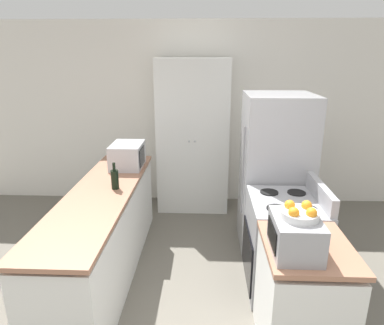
{
  "coord_description": "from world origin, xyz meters",
  "views": [
    {
      "loc": [
        0.14,
        -1.65,
        2.14
      ],
      "look_at": [
        0.0,
        1.79,
        1.05
      ],
      "focal_mm": 32.0,
      "sensor_mm": 36.0,
      "label": 1
    }
  ],
  "objects_px": {
    "refrigerator": "(275,173)",
    "toaster_oven": "(295,235)",
    "stove": "(283,244)",
    "microwave": "(128,155)",
    "wine_bottle": "(115,179)",
    "fruit_bowl": "(300,213)",
    "pantry_cabinet": "(193,137)"
  },
  "relations": [
    {
      "from": "refrigerator",
      "to": "toaster_oven",
      "type": "relative_size",
      "value": 4.48
    },
    {
      "from": "toaster_oven",
      "to": "stove",
      "type": "bearing_deg",
      "value": 80.29
    },
    {
      "from": "microwave",
      "to": "wine_bottle",
      "type": "xyz_separation_m",
      "value": [
        0.03,
        -0.68,
        -0.04
      ]
    },
    {
      "from": "wine_bottle",
      "to": "toaster_oven",
      "type": "xyz_separation_m",
      "value": [
        1.47,
        -1.07,
        0.02
      ]
    },
    {
      "from": "refrigerator",
      "to": "fruit_bowl",
      "type": "distance_m",
      "value": 1.67
    },
    {
      "from": "wine_bottle",
      "to": "pantry_cabinet",
      "type": "bearing_deg",
      "value": 65.95
    },
    {
      "from": "wine_bottle",
      "to": "refrigerator",
      "type": "bearing_deg",
      "value": 18.83
    },
    {
      "from": "fruit_bowl",
      "to": "pantry_cabinet",
      "type": "bearing_deg",
      "value": 106.62
    },
    {
      "from": "stove",
      "to": "wine_bottle",
      "type": "height_order",
      "value": "wine_bottle"
    },
    {
      "from": "pantry_cabinet",
      "to": "stove",
      "type": "height_order",
      "value": "pantry_cabinet"
    },
    {
      "from": "pantry_cabinet",
      "to": "microwave",
      "type": "xyz_separation_m",
      "value": [
        -0.72,
        -0.88,
        -0.02
      ]
    },
    {
      "from": "stove",
      "to": "microwave",
      "type": "relative_size",
      "value": 2.25
    },
    {
      "from": "stove",
      "to": "fruit_bowl",
      "type": "bearing_deg",
      "value": -98.7
    },
    {
      "from": "microwave",
      "to": "fruit_bowl",
      "type": "bearing_deg",
      "value": -49.24
    },
    {
      "from": "wine_bottle",
      "to": "fruit_bowl",
      "type": "relative_size",
      "value": 1.08
    },
    {
      "from": "toaster_oven",
      "to": "wine_bottle",
      "type": "bearing_deg",
      "value": 144.03
    },
    {
      "from": "stove",
      "to": "toaster_oven",
      "type": "height_order",
      "value": "toaster_oven"
    },
    {
      "from": "pantry_cabinet",
      "to": "refrigerator",
      "type": "xyz_separation_m",
      "value": [
        0.95,
        -1.0,
        -0.18
      ]
    },
    {
      "from": "pantry_cabinet",
      "to": "toaster_oven",
      "type": "height_order",
      "value": "pantry_cabinet"
    },
    {
      "from": "pantry_cabinet",
      "to": "fruit_bowl",
      "type": "bearing_deg",
      "value": -73.38
    },
    {
      "from": "microwave",
      "to": "fruit_bowl",
      "type": "height_order",
      "value": "fruit_bowl"
    },
    {
      "from": "stove",
      "to": "microwave",
      "type": "bearing_deg",
      "value": 151.01
    },
    {
      "from": "stove",
      "to": "microwave",
      "type": "height_order",
      "value": "microwave"
    },
    {
      "from": "pantry_cabinet",
      "to": "stove",
      "type": "relative_size",
      "value": 2.0
    },
    {
      "from": "microwave",
      "to": "wine_bottle",
      "type": "height_order",
      "value": "microwave"
    },
    {
      "from": "microwave",
      "to": "fruit_bowl",
      "type": "distance_m",
      "value": 2.32
    },
    {
      "from": "stove",
      "to": "fruit_bowl",
      "type": "xyz_separation_m",
      "value": [
        -0.13,
        -0.84,
        0.72
      ]
    },
    {
      "from": "microwave",
      "to": "toaster_oven",
      "type": "bearing_deg",
      "value": -49.5
    },
    {
      "from": "refrigerator",
      "to": "wine_bottle",
      "type": "relative_size",
      "value": 6.63
    },
    {
      "from": "stove",
      "to": "microwave",
      "type": "xyz_separation_m",
      "value": [
        -1.64,
        0.91,
        0.58
      ]
    },
    {
      "from": "pantry_cabinet",
      "to": "wine_bottle",
      "type": "xyz_separation_m",
      "value": [
        -0.7,
        -1.56,
        -0.06
      ]
    },
    {
      "from": "pantry_cabinet",
      "to": "microwave",
      "type": "height_order",
      "value": "pantry_cabinet"
    }
  ]
}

